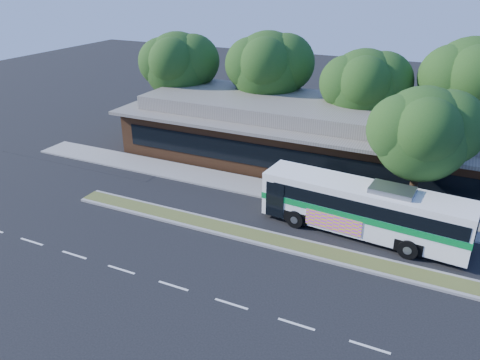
{
  "coord_description": "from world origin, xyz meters",
  "views": [
    {
      "loc": [
        7.36,
        -19.68,
        13.4
      ],
      "look_at": [
        -3.41,
        3.1,
        2.0
      ],
      "focal_mm": 35.0,
      "sensor_mm": 36.0,
      "label": 1
    }
  ],
  "objects": [
    {
      "name": "tree_bg_b",
      "position": [
        -6.57,
        16.14,
        6.14
      ],
      "size": [
        6.69,
        6.0,
        9.0
      ],
      "color": "black",
      "rests_on": "ground"
    },
    {
      "name": "median_strip",
      "position": [
        0.0,
        0.6,
        0.07
      ],
      "size": [
        26.0,
        1.1,
        0.15
      ],
      "primitive_type": "cube",
      "color": "#505624",
      "rests_on": "ground"
    },
    {
      "name": "tree_bg_a",
      "position": [
        -14.58,
        15.14,
        5.87
      ],
      "size": [
        6.47,
        5.8,
        8.63
      ],
      "color": "black",
      "rests_on": "ground"
    },
    {
      "name": "plaza_building",
      "position": [
        0.0,
        12.99,
        2.13
      ],
      "size": [
        33.2,
        11.2,
        4.45
      ],
      "color": "brown",
      "rests_on": "ground"
    },
    {
      "name": "parking_lot",
      "position": [
        -18.0,
        10.0,
        0.01
      ],
      "size": [
        14.0,
        12.0,
        0.01
      ],
      "primitive_type": "cube",
      "color": "black",
      "rests_on": "ground"
    },
    {
      "name": "sidewalk_tree",
      "position": [
        6.37,
        6.32,
        5.39
      ],
      "size": [
        5.79,
        5.19,
        7.86
      ],
      "color": "black",
      "rests_on": "ground"
    },
    {
      "name": "tree_bg_d",
      "position": [
        8.45,
        16.15,
        6.42
      ],
      "size": [
        6.91,
        6.2,
        9.37
      ],
      "color": "black",
      "rests_on": "ground"
    },
    {
      "name": "sedan",
      "position": [
        -11.04,
        9.13,
        0.61
      ],
      "size": [
        4.4,
        2.28,
        1.22
      ],
      "primitive_type": "imported",
      "rotation": [
        0.0,
        0.0,
        1.43
      ],
      "color": "#ADB1B5",
      "rests_on": "ground"
    },
    {
      "name": "tree_bg_c",
      "position": [
        1.4,
        15.13,
        5.59
      ],
      "size": [
        6.24,
        5.6,
        8.26
      ],
      "color": "black",
      "rests_on": "ground"
    },
    {
      "name": "sidewalk",
      "position": [
        0.0,
        6.4,
        0.06
      ],
      "size": [
        44.0,
        2.6,
        0.12
      ],
      "primitive_type": "cube",
      "color": "gray",
      "rests_on": "ground"
    },
    {
      "name": "ground",
      "position": [
        0.0,
        0.0,
        0.0
      ],
      "size": [
        120.0,
        120.0,
        0.0
      ],
      "primitive_type": "plane",
      "color": "black",
      "rests_on": "ground"
    },
    {
      "name": "transit_bus",
      "position": [
        3.85,
        3.44,
        1.75
      ],
      "size": [
        11.34,
        3.37,
        3.14
      ],
      "rotation": [
        0.0,
        0.0,
        -0.09
      ],
      "color": "white",
      "rests_on": "ground"
    }
  ]
}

